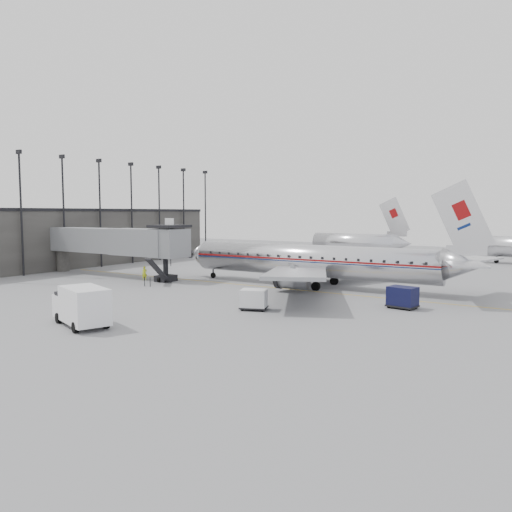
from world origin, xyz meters
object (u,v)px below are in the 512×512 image
Objects in this scene: airliner at (316,261)px; ramp_worker at (145,273)px; baggage_cart_white at (254,299)px; service_van at (81,305)px; baggage_cart_navy at (403,297)px.

airliner is 21.16× the size of ramp_worker.
service_van is at bearing -142.37° from baggage_cart_white.
service_van is (-5.70, -24.98, -1.26)m from airliner.
baggage_cart_white is at bearing -85.31° from airliner.
service_van reaches higher than baggage_cart_navy.
airliner is 13.54× the size of baggage_cart_navy.
baggage_cart_white is 1.57× the size of ramp_worker.
ramp_worker is (-29.80, 1.00, -0.14)m from baggage_cart_navy.
airliner is 13.47× the size of baggage_cart_white.
baggage_cart_navy reaches higher than ramp_worker.
baggage_cart_navy reaches higher than baggage_cart_white.
service_van is at bearing -123.41° from baggage_cart_navy.
service_van is at bearing -89.80° from ramp_worker.
baggage_cart_white is at bearing 77.27° from service_van.
service_van is 2.47× the size of baggage_cart_white.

